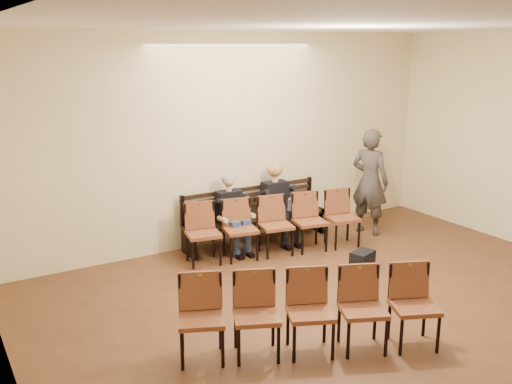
# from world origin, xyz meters

# --- Properties ---
(ground) EXTENTS (10.00, 10.00, 0.00)m
(ground) POSITION_xyz_m (0.00, 0.00, 0.00)
(ground) COLOR brown
(ground) RESTS_ON ground
(room_walls) EXTENTS (8.02, 10.01, 3.51)m
(room_walls) POSITION_xyz_m (0.00, 0.79, 2.54)
(room_walls) COLOR beige
(room_walls) RESTS_ON ground
(bench) EXTENTS (2.60, 0.90, 0.45)m
(bench) POSITION_xyz_m (0.23, 4.65, 0.23)
(bench) COLOR black
(bench) RESTS_ON ground
(seated_man) EXTENTS (0.50, 0.70, 1.21)m
(seated_man) POSITION_xyz_m (-0.30, 4.53, 0.61)
(seated_man) COLOR black
(seated_man) RESTS_ON ground
(seated_woman) EXTENTS (0.54, 0.75, 1.26)m
(seated_woman) POSITION_xyz_m (0.60, 4.53, 0.63)
(seated_woman) COLOR black
(seated_woman) RESTS_ON ground
(laptop) EXTENTS (0.33, 0.27, 0.22)m
(laptop) POSITION_xyz_m (-0.25, 4.40, 0.56)
(laptop) COLOR silver
(laptop) RESTS_ON bench
(water_bottle) EXTENTS (0.07, 0.07, 0.21)m
(water_bottle) POSITION_xyz_m (0.69, 4.31, 0.56)
(water_bottle) COLOR silver
(water_bottle) RESTS_ON bench
(bag) EXTENTS (0.42, 0.35, 0.27)m
(bag) POSITION_xyz_m (1.01, 2.81, 0.13)
(bag) COLOR black
(bag) RESTS_ON ground
(passerby) EXTENTS (0.77, 0.93, 2.17)m
(passerby) POSITION_xyz_m (2.22, 4.05, 1.09)
(passerby) COLOR #3A342F
(passerby) RESTS_ON ground
(chair_row_front) EXTENTS (2.94, 1.07, 0.94)m
(chair_row_front) POSITION_xyz_m (0.22, 4.00, 0.47)
(chair_row_front) COLOR brown
(chair_row_front) RESTS_ON ground
(chair_row_back) EXTENTS (2.81, 1.62, 0.93)m
(chair_row_back) POSITION_xyz_m (-1.12, 1.25, 0.46)
(chair_row_back) COLOR brown
(chair_row_back) RESTS_ON ground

